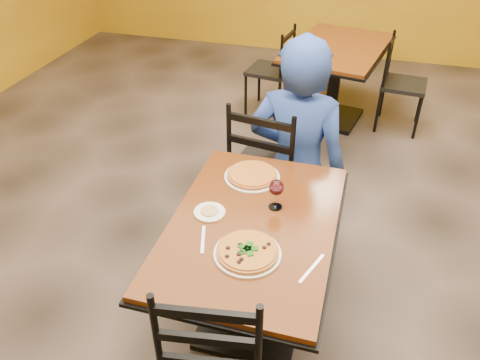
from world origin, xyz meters
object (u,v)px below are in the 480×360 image
(chair_second_left, at_px, (269,71))
(side_plate, at_px, (210,212))
(table_main, at_px, (252,252))
(plate_far, at_px, (252,177))
(pizza_far, at_px, (252,174))
(chair_main_far, at_px, (270,165))
(chair_second_right, at_px, (404,85))
(pizza_main, at_px, (247,251))
(table_second, at_px, (336,66))
(plate_main, at_px, (247,254))
(diner, at_px, (298,141))
(wine_glass, at_px, (276,193))

(chair_second_left, bearing_deg, side_plate, 14.49)
(chair_second_left, xyz_separation_m, side_plate, (0.28, -2.65, 0.32))
(table_main, distance_m, plate_far, 0.44)
(pizza_far, bearing_deg, table_main, -74.89)
(chair_main_far, bearing_deg, chair_second_right, -107.99)
(pizza_main, bearing_deg, chair_second_left, 100.63)
(table_main, height_order, chair_second_right, chair_second_right)
(table_main, height_order, pizza_main, pizza_main)
(table_second, relative_size, pizza_far, 4.83)
(table_main, height_order, pizza_far, pizza_far)
(chair_second_left, relative_size, plate_main, 2.82)
(table_second, xyz_separation_m, side_plate, (-0.36, -2.65, 0.20))
(chair_main_far, distance_m, diner, 0.26)
(diner, bearing_deg, chair_second_right, -108.58)
(pizza_main, height_order, wine_glass, wine_glass)
(plate_main, bearing_deg, table_second, 87.95)
(pizza_main, xyz_separation_m, pizza_far, (-0.13, 0.60, 0.00))
(plate_main, bearing_deg, chair_second_right, 75.47)
(chair_second_left, bearing_deg, chair_main_far, 21.36)
(table_main, height_order, diner, diner)
(chair_second_left, bearing_deg, wine_glass, 21.68)
(plate_main, bearing_deg, chair_second_left, 100.63)
(chair_main_far, height_order, plate_main, chair_main_far)
(pizza_main, distance_m, wine_glass, 0.38)
(table_main, height_order, table_second, same)
(chair_second_right, distance_m, diner, 1.89)
(pizza_far, bearing_deg, side_plate, -109.54)
(chair_main_far, bearing_deg, plate_main, 105.45)
(table_main, bearing_deg, diner, 85.95)
(wine_glass, bearing_deg, pizza_far, 128.92)
(side_plate, bearing_deg, diner, 72.06)
(pizza_main, distance_m, pizza_far, 0.61)
(pizza_far, bearing_deg, chair_second_left, 100.12)
(diner, distance_m, pizza_far, 0.58)
(pizza_main, bearing_deg, table_main, 98.08)
(pizza_main, distance_m, plate_far, 0.61)
(chair_second_left, relative_size, plate_far, 2.82)
(chair_second_left, relative_size, diner, 0.62)
(wine_glass, bearing_deg, diner, 91.03)
(chair_second_right, height_order, plate_far, chair_second_right)
(pizza_main, height_order, pizza_far, same)
(pizza_far, relative_size, side_plate, 1.75)
(plate_main, xyz_separation_m, side_plate, (-0.26, 0.24, 0.00))
(plate_main, distance_m, pizza_far, 0.61)
(table_main, height_order, plate_main, plate_main)
(side_plate, height_order, wine_glass, wine_glass)
(table_main, relative_size, diner, 0.87)
(chair_main_far, xyz_separation_m, pizza_far, (0.00, -0.52, 0.27))
(pizza_main, bearing_deg, table_second, 87.95)
(diner, relative_size, pizza_far, 5.03)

